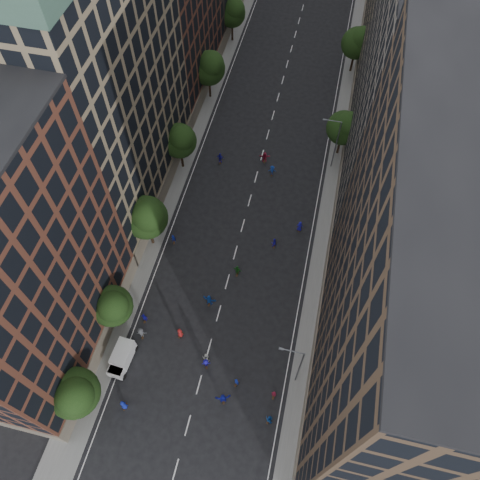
{
  "coord_description": "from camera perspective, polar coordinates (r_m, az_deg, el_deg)",
  "views": [
    {
      "loc": [
        7.85,
        -4.24,
        53.67
      ],
      "look_at": [
        0.45,
        27.84,
        2.0
      ],
      "focal_mm": 35.0,
      "sensor_mm": 36.0,
      "label": 1
    }
  ],
  "objects": [
    {
      "name": "streetlamp_near",
      "position": [
        51.21,
        7.08,
        -14.93
      ],
      "size": [
        2.64,
        0.22,
        9.06
      ],
      "color": "#595B60",
      "rests_on": "ground"
    },
    {
      "name": "skater_5",
      "position": [
        54.31,
        -2.08,
        -18.74
      ],
      "size": [
        1.84,
        1.15,
        1.89
      ],
      "primitive_type": "imported",
      "rotation": [
        0.0,
        0.0,
        3.51
      ],
      "color": "#121794",
      "rests_on": "ground"
    },
    {
      "name": "skater_10",
      "position": [
        60.14,
        -0.32,
        -3.73
      ],
      "size": [
        1.16,
        0.6,
        1.9
      ],
      "primitive_type": "imported",
      "rotation": [
        0.0,
        0.0,
        3.02
      ],
      "color": "#1E671F",
      "rests_on": "ground"
    },
    {
      "name": "bldg_left_b",
      "position": [
        60.04,
        -17.59,
        17.08
      ],
      "size": [
        14.0,
        26.0,
        34.0
      ],
      "primitive_type": "cube",
      "color": "#887659",
      "rests_on": "ground"
    },
    {
      "name": "skater_9",
      "position": [
        57.78,
        -11.93,
        -11.04
      ],
      "size": [
        1.35,
        1.01,
        1.86
      ],
      "primitive_type": "imported",
      "rotation": [
        0.0,
        0.0,
        3.43
      ],
      "color": "#46474B",
      "rests_on": "ground"
    },
    {
      "name": "bldg_left_c",
      "position": [
        78.54,
        -9.96,
        26.4
      ],
      "size": [
        14.0,
        20.0,
        28.0
      ],
      "primitive_type": "cube",
      "color": "brown",
      "rests_on": "ground"
    },
    {
      "name": "skater_3",
      "position": [
        55.65,
        -4.16,
        -14.76
      ],
      "size": [
        1.14,
        0.87,
        1.56
      ],
      "primitive_type": "imported",
      "rotation": [
        0.0,
        0.0,
        3.46
      ],
      "color": "#1B139F",
      "rests_on": "ground"
    },
    {
      "name": "skater_4",
      "position": [
        58.59,
        -11.56,
        -9.25
      ],
      "size": [
        1.01,
        0.52,
        1.65
      ],
      "primitive_type": "imported",
      "rotation": [
        0.0,
        0.0,
        3.02
      ],
      "color": "#16139C",
      "rests_on": "ground"
    },
    {
      "name": "skater_7",
      "position": [
        54.71,
        4.15,
        -18.22
      ],
      "size": [
        0.57,
        0.38,
        1.52
      ],
      "primitive_type": "imported",
      "rotation": [
        0.0,
        0.0,
        3.12
      ],
      "color": "maroon",
      "rests_on": "ground"
    },
    {
      "name": "skater_15",
      "position": [
        70.09,
        3.93,
        8.45
      ],
      "size": [
        1.21,
        0.81,
        1.74
      ],
      "primitive_type": "imported",
      "rotation": [
        0.0,
        0.0,
        3.3
      ],
      "color": "#123599",
      "rests_on": "ground"
    },
    {
      "name": "tree_left_1",
      "position": [
        54.76,
        -15.31,
        -7.77
      ],
      "size": [
        4.8,
        4.8,
        8.21
      ],
      "color": "black",
      "rests_on": "ground"
    },
    {
      "name": "tree_left_0",
      "position": [
        51.94,
        -19.51,
        -17.27
      ],
      "size": [
        5.2,
        5.2,
        8.83
      ],
      "color": "black",
      "rests_on": "ground"
    },
    {
      "name": "sidewalk_left",
      "position": [
        77.09,
        -5.89,
        13.11
      ],
      "size": [
        4.0,
        105.0,
        0.15
      ],
      "primitive_type": "cube",
      "color": "slate",
      "rests_on": "ground"
    },
    {
      "name": "tree_left_2",
      "position": [
        59.14,
        -11.33,
        2.78
      ],
      "size": [
        5.6,
        5.6,
        9.45
      ],
      "color": "black",
      "rests_on": "ground"
    },
    {
      "name": "bldg_right_a",
      "position": [
        42.03,
        21.37,
        -7.48
      ],
      "size": [
        14.0,
        30.0,
        36.0
      ],
      "primitive_type": "cube",
      "color": "#4C3929",
      "rests_on": "ground"
    },
    {
      "name": "tree_left_4",
      "position": [
        78.92,
        -3.77,
        20.3
      ],
      "size": [
        5.4,
        5.4,
        9.08
      ],
      "color": "black",
      "rests_on": "ground"
    },
    {
      "name": "streetlamp_far",
      "position": [
        69.16,
        11.51,
        11.62
      ],
      "size": [
        2.64,
        0.22,
        9.06
      ],
      "color": "#595B60",
      "rests_on": "ground"
    },
    {
      "name": "tree_right_b",
      "position": [
        86.52,
        14.22,
        22.37
      ],
      "size": [
        5.2,
        5.2,
        8.83
      ],
      "color": "black",
      "rests_on": "ground"
    },
    {
      "name": "ground",
      "position": [
        69.99,
        1.89,
        7.39
      ],
      "size": [
        240.0,
        240.0,
        0.0
      ],
      "primitive_type": "plane",
      "color": "black",
      "rests_on": "ground"
    },
    {
      "name": "bldg_right_b",
      "position": [
        61.91,
        21.45,
        16.47
      ],
      "size": [
        14.0,
        28.0,
        33.0
      ],
      "primitive_type": "cube",
      "color": "#686055",
      "rests_on": "ground"
    },
    {
      "name": "tree_left_3",
      "position": [
        67.75,
        -7.34,
        12.01
      ],
      "size": [
        5.0,
        5.0,
        8.58
      ],
      "color": "black",
      "rests_on": "ground"
    },
    {
      "name": "skater_2",
      "position": [
        54.0,
        3.58,
        -20.93
      ],
      "size": [
        1.01,
        0.9,
        1.71
      ],
      "primitive_type": "imported",
      "rotation": [
        0.0,
        0.0,
        2.77
      ],
      "color": "#13479E",
      "rests_on": "ground"
    },
    {
      "name": "skater_11",
      "position": [
        58.37,
        -3.77,
        -7.34
      ],
      "size": [
        1.8,
        0.78,
        1.88
      ],
      "primitive_type": "imported",
      "rotation": [
        0.0,
        0.0,
        3.01
      ],
      "color": "#1548AE",
      "rests_on": "ground"
    },
    {
      "name": "skater_14",
      "position": [
        62.66,
        4.15,
        -0.33
      ],
      "size": [
        0.9,
        0.8,
        1.55
      ],
      "primitive_type": "imported",
      "rotation": [
        0.0,
        0.0,
        3.48
      ],
      "color": "#1F16B8",
      "rests_on": "ground"
    },
    {
      "name": "skater_8",
      "position": [
        55.79,
        -4.19,
        -14.1
      ],
      "size": [
        0.87,
        0.7,
        1.71
      ],
      "primitive_type": "imported",
      "rotation": [
        0.0,
        0.0,
        3.07
      ],
      "color": "beige",
      "rests_on": "ground"
    },
    {
      "name": "skater_1",
      "position": [
        54.94,
        -0.42,
        -16.9
      ],
      "size": [
        0.65,
        0.54,
        1.52
      ],
      "primitive_type": "imported",
      "rotation": [
        0.0,
        0.0,
        2.78
      ],
      "color": "#152BB0",
      "rests_on": "ground"
    },
    {
      "name": "cargo_van",
      "position": [
        56.93,
        -14.22,
        -13.74
      ],
      "size": [
        2.22,
        4.34,
        2.26
      ],
      "rotation": [
        0.0,
        0.0,
        -0.06
      ],
      "color": "white",
      "rests_on": "ground"
    },
    {
      "name": "skater_12",
      "position": [
        64.36,
        7.29,
        1.66
      ],
      "size": [
        0.87,
        0.6,
        1.71
      ],
      "primitive_type": "imported",
      "rotation": [
        0.0,
        0.0,
        3.07
      ],
      "color": "#17139D",
      "rests_on": "ground"
    },
    {
      "name": "skater_13",
      "position": [
        63.47,
        -8.11,
        0.16
      ],
      "size": [
        0.63,
        0.5,
        1.54
      ],
      "primitive_type": "imported",
      "rotation": [
        0.0,
        0.0,
        3.39
      ],
      "color": "#1425A3",
      "rests_on": "ground"
    },
    {
      "name": "skater_6",
      "position": [
        57.13,
        -7.34,
        -11.15
      ],
      "size": [
        0.95,
        0.76,
        1.69
      ],
      "primitive_type": "imported",
      "rotation": [
        0.0,
        0.0,
        2.85
      ],
      "color": "#A31B1B",
      "rests_on": "ground"
    },
    {
      "name": "sidewalk_right",
      "position": [
        74.61,
        12.32,
        9.98
      ],
      "size": [
        4.0,
        105.0,
        0.15
      ],
      "primitive_type": "cube",
      "color": "slate",
      "rests_on": "ground"
    },
    {
      "name": "skater_17",
      "position": [
        71.71,
        3.03,
        10.03
      ],
      "size": [
        1.77,
        0.87,
        1.83
      ],
      "primitive_type": "imported",
      "rotation": [
        0.0,
        0.0,
        3.34
      ],
      "color": "#A61B39",
      "rests_on": "ground"
    },
    {
      "name": "skater_0",
      "position": [
        55.65,
        -14.01,
        -18.92
      ],
      "size": [
        0.88,
        0.58,
        1.8
      ],
      "primitive_type": "imported",
      "rotation": [
        0.0,
        0.0,
        3.15
      ],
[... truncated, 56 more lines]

